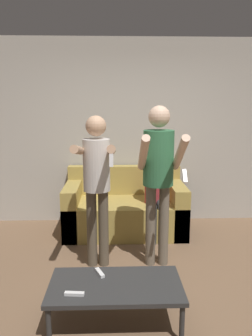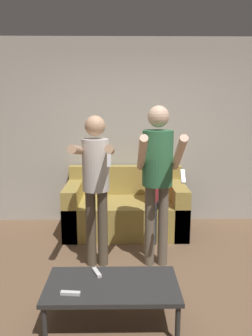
{
  "view_description": "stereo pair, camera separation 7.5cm",
  "coord_description": "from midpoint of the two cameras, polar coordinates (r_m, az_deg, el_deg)",
  "views": [
    {
      "loc": [
        -0.28,
        -2.73,
        1.78
      ],
      "look_at": [
        -0.15,
        1.15,
        1.01
      ],
      "focal_mm": 35.0,
      "sensor_mm": 36.0,
      "label": 1
    },
    {
      "loc": [
        -0.2,
        -2.73,
        1.78
      ],
      "look_at": [
        -0.15,
        1.15,
        1.01
      ],
      "focal_mm": 35.0,
      "sensor_mm": 36.0,
      "label": 2
    }
  ],
  "objects": [
    {
      "name": "remote_far",
      "position": [
        2.93,
        -5.37,
        -17.7
      ],
      "size": [
        0.09,
        0.15,
        0.02
      ],
      "color": "white",
      "rests_on": "coffee_table"
    },
    {
      "name": "person_standing_left",
      "position": [
        3.47,
        -5.75,
        -1.35
      ],
      "size": [
        0.41,
        0.72,
        1.65
      ],
      "color": "brown",
      "rests_on": "ground_plane"
    },
    {
      "name": "remote_near",
      "position": [
        2.68,
        -9.82,
        -20.78
      ],
      "size": [
        0.15,
        0.05,
        0.02
      ],
      "color": "white",
      "rests_on": "coffee_table"
    },
    {
      "name": "ground_plane",
      "position": [
        3.27,
        2.81,
        -21.73
      ],
      "size": [
        14.0,
        14.0,
        0.0
      ],
      "primitive_type": "plane",
      "color": "brown"
    },
    {
      "name": "couch",
      "position": [
        4.64,
        -0.68,
        -7.31
      ],
      "size": [
        1.64,
        0.89,
        0.87
      ],
      "color": "#AD9347",
      "rests_on": "ground_plane"
    },
    {
      "name": "wall_back",
      "position": [
        4.9,
        0.91,
        6.22
      ],
      "size": [
        6.4,
        0.06,
        2.7
      ],
      "color": "#B7B2A8",
      "rests_on": "ground_plane"
    },
    {
      "name": "person_seated",
      "position": [
        4.36,
        4.66,
        -3.73
      ],
      "size": [
        0.27,
        0.51,
        1.19
      ],
      "color": "#383838",
      "rests_on": "ground_plane"
    },
    {
      "name": "person_standing_right",
      "position": [
        3.47,
        5.06,
        -0.03
      ],
      "size": [
        0.44,
        0.69,
        1.76
      ],
      "color": "#6B6051",
      "rests_on": "ground_plane"
    },
    {
      "name": "coffee_table",
      "position": [
        2.81,
        -2.64,
        -20.08
      ],
      "size": [
        1.07,
        0.56,
        0.35
      ],
      "color": "#2D2D2D",
      "rests_on": "ground_plane"
    }
  ]
}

